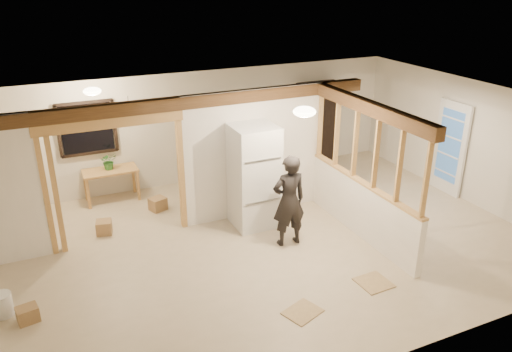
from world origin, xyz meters
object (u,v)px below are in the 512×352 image
refrigerator (254,176)px  woman (289,201)px  bookshelf (317,124)px  work_table (112,185)px  shop_vac (35,215)px

refrigerator → woman: (0.24, -0.94, -0.14)m
bookshelf → woman: bearing=-127.5°
woman → work_table: size_ratio=1.52×
shop_vac → refrigerator: bearing=-21.4°
woman → work_table: 4.04m
work_table → shop_vac: work_table is taller
woman → bookshelf: bookshelf is taller
woman → shop_vac: (-4.04, 2.42, -0.55)m
refrigerator → work_table: refrigerator is taller
refrigerator → work_table: bearing=136.4°
work_table → bookshelf: size_ratio=0.53×
woman → bookshelf: size_ratio=0.81×
refrigerator → work_table: 3.22m
refrigerator → shop_vac: 4.14m
woman → refrigerator: bearing=-73.7°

